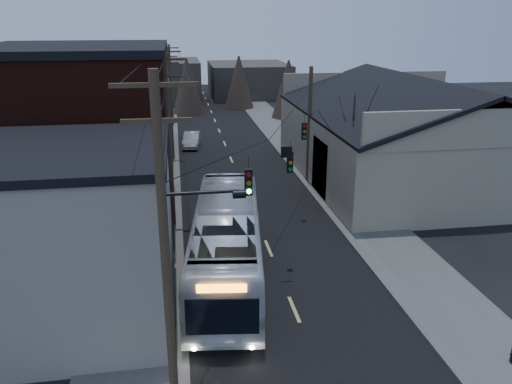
% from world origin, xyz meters
% --- Properties ---
extents(road_surface, '(9.00, 110.00, 0.02)m').
position_xyz_m(road_surface, '(0.00, 30.00, 0.01)').
color(road_surface, black).
rests_on(road_surface, ground).
extents(sidewalk_left, '(4.00, 110.00, 0.12)m').
position_xyz_m(sidewalk_left, '(-6.50, 30.00, 0.06)').
color(sidewalk_left, '#474744').
rests_on(sidewalk_left, ground).
extents(sidewalk_right, '(4.00, 110.00, 0.12)m').
position_xyz_m(sidewalk_right, '(6.50, 30.00, 0.06)').
color(sidewalk_right, '#474744').
rests_on(sidewalk_right, ground).
extents(building_clapboard, '(8.00, 8.00, 7.00)m').
position_xyz_m(building_clapboard, '(-9.00, 9.00, 3.50)').
color(building_clapboard, gray).
rests_on(building_clapboard, ground).
extents(building_brick, '(10.00, 12.00, 10.00)m').
position_xyz_m(building_brick, '(-10.00, 20.00, 5.00)').
color(building_brick, black).
rests_on(building_brick, ground).
extents(building_left_far, '(9.00, 14.00, 7.00)m').
position_xyz_m(building_left_far, '(-9.50, 36.00, 3.50)').
color(building_left_far, '#332F29').
rests_on(building_left_far, ground).
extents(warehouse, '(16.16, 20.60, 7.73)m').
position_xyz_m(warehouse, '(13.00, 25.00, 2.70)').
color(warehouse, gray).
rests_on(warehouse, ground).
extents(building_far_left, '(10.00, 12.00, 6.00)m').
position_xyz_m(building_far_left, '(-6.00, 65.00, 3.00)').
color(building_far_left, '#332F29').
rests_on(building_far_left, ground).
extents(building_far_right, '(12.00, 14.00, 5.00)m').
position_xyz_m(building_far_right, '(7.00, 70.00, 2.50)').
color(building_far_right, '#332F29').
rests_on(building_far_right, ground).
extents(bare_tree, '(0.40, 0.40, 7.20)m').
position_xyz_m(bare_tree, '(6.50, 20.00, 3.60)').
color(bare_tree, black).
rests_on(bare_tree, ground).
extents(utility_lines, '(11.24, 45.28, 10.50)m').
position_xyz_m(utility_lines, '(-3.11, 24.14, 4.95)').
color(utility_lines, '#382B1E').
rests_on(utility_lines, ground).
extents(bus, '(4.57, 13.04, 3.56)m').
position_xyz_m(bus, '(-2.49, 11.39, 1.78)').
color(bus, silver).
rests_on(bus, ground).
extents(parked_car, '(1.96, 4.35, 1.39)m').
position_xyz_m(parked_car, '(-3.22, 37.27, 0.69)').
color(parked_car, '#95979C').
rests_on(parked_car, ground).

